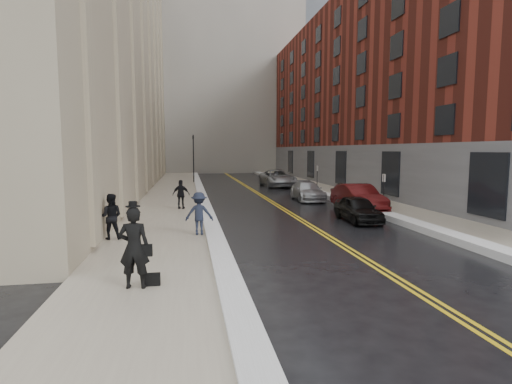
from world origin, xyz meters
name	(u,v)px	position (x,y,z in m)	size (l,w,h in m)	color
ground	(283,253)	(0.00, 0.00, 0.00)	(160.00, 160.00, 0.00)	black
sidewalk_left	(170,199)	(-4.50, 16.00, 0.07)	(4.00, 64.00, 0.15)	gray
sidewalk_right	(347,195)	(9.00, 16.00, 0.07)	(3.00, 64.00, 0.15)	gray
lane_stripe_a	(264,198)	(2.38, 16.00, 0.00)	(0.12, 64.00, 0.01)	gold
lane_stripe_b	(267,198)	(2.62, 16.00, 0.00)	(0.12, 64.00, 0.01)	gold
snow_ridge_left	(202,197)	(-2.20, 16.00, 0.13)	(0.70, 60.80, 0.26)	white
snow_ridge_right	(324,195)	(7.15, 16.00, 0.15)	(0.85, 60.80, 0.30)	white
building_right	(404,94)	(17.50, 23.00, 9.00)	(14.00, 50.00, 18.00)	maroon
tower_far_center	(211,15)	(1.00, 56.00, 26.00)	(28.00, 16.00, 52.00)	gray
tower_far_right	(274,56)	(14.00, 66.00, 22.00)	(22.00, 18.00, 44.00)	slate
tower_far_left	(140,17)	(-12.00, 72.00, 30.00)	(22.00, 18.00, 60.00)	slate
traffic_signal	(193,155)	(-2.60, 30.00, 3.08)	(0.18, 0.15, 5.20)	black
parking_sign_near	(384,189)	(7.90, 8.00, 1.36)	(0.06, 0.35, 2.23)	black
parking_sign_far	(317,176)	(7.90, 20.00, 1.36)	(0.06, 0.35, 2.23)	black
car_black	(358,209)	(5.20, 5.42, 0.64)	(1.52, 3.78, 1.29)	black
car_maroon	(358,198)	(6.67, 8.70, 0.80)	(1.68, 4.83, 1.59)	#410B0C
car_silver_near	(307,191)	(5.21, 14.11, 0.66)	(1.86, 4.57, 1.33)	#A7AAAF
car_silver_far	(278,178)	(5.49, 24.99, 0.83)	(2.75, 5.95, 1.65)	#9A9DA2
pedestrian_main	(134,248)	(-4.58, -3.22, 1.18)	(0.75, 0.49, 2.07)	black
pedestrian_a	(111,216)	(-6.20, 2.67, 1.04)	(0.86, 0.67, 1.78)	black
pedestrian_b	(199,213)	(-2.80, 2.92, 1.02)	(1.13, 0.65, 1.75)	#1A1F30
pedestrian_c	(181,194)	(-3.64, 10.34, 1.00)	(1.00, 0.42, 1.70)	black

